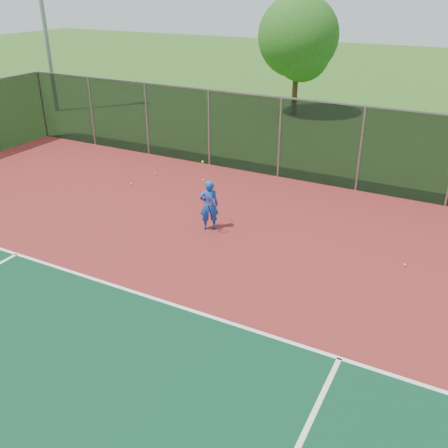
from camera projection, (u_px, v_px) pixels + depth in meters
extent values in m
plane|color=#2A5618|center=(171.00, 430.00, 8.31)|extent=(120.00, 120.00, 0.00)
cube|color=maroon|center=(227.00, 357.00, 9.90)|extent=(30.00, 20.00, 0.02)
cube|color=white|center=(340.00, 358.00, 9.85)|extent=(22.00, 0.10, 0.00)
cube|color=black|center=(360.00, 150.00, 17.20)|extent=(30.00, 0.04, 3.00)
cube|color=gray|center=(366.00, 106.00, 16.54)|extent=(30.00, 0.06, 0.06)
imported|color=#1245AE|center=(209.00, 205.00, 14.73)|extent=(0.68, 0.63, 1.55)
cylinder|color=black|center=(209.00, 209.00, 14.46)|extent=(0.03, 0.15, 0.27)
torus|color=#A51414|center=(207.00, 201.00, 14.25)|extent=(0.30, 0.13, 0.29)
sphere|color=yellow|center=(203.00, 162.00, 14.36)|extent=(0.07, 0.07, 0.07)
sphere|color=yellow|center=(155.00, 174.00, 19.28)|extent=(0.07, 0.07, 0.07)
sphere|color=yellow|center=(203.00, 180.00, 18.65)|extent=(0.07, 0.07, 0.07)
sphere|color=yellow|center=(405.00, 265.00, 13.06)|extent=(0.07, 0.07, 0.07)
sphere|color=yellow|center=(131.00, 184.00, 18.32)|extent=(0.07, 0.07, 0.07)
cylinder|color=gray|center=(42.00, 8.00, 26.55)|extent=(0.24, 0.24, 10.97)
cylinder|color=#3C2515|center=(295.00, 93.00, 27.61)|extent=(0.30, 0.30, 2.41)
sphere|color=#1F5215|center=(298.00, 36.00, 26.33)|extent=(4.28, 4.28, 4.28)
sphere|color=#1F5215|center=(302.00, 53.00, 26.27)|extent=(2.94, 2.94, 2.94)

